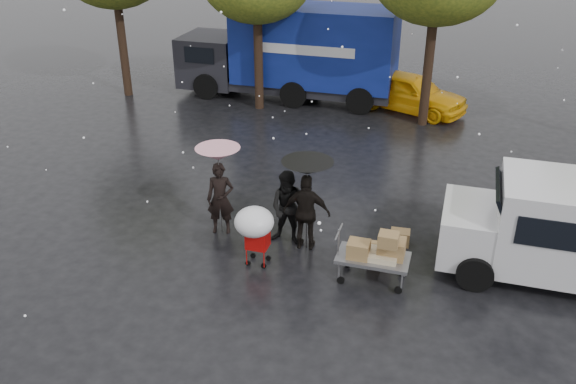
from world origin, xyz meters
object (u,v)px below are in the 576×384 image
(yellow_taxi, at_px, (410,92))
(white_van, at_px, (573,231))
(vendor_cart, at_px, (378,251))
(person_pink, at_px, (220,199))
(blue_truck, at_px, (294,53))
(shopping_cart, at_px, (255,225))
(person_black, at_px, (307,212))

(yellow_taxi, bearing_deg, white_van, -134.03)
(vendor_cart, distance_m, white_van, 4.02)
(vendor_cart, bearing_deg, white_van, 18.29)
(vendor_cart, xyz_separation_m, white_van, (3.79, 1.25, 0.43))
(person_pink, distance_m, yellow_taxi, 10.61)
(white_van, xyz_separation_m, blue_truck, (-8.92, 10.09, 0.60))
(person_pink, distance_m, vendor_cart, 4.00)
(shopping_cart, relative_size, blue_truck, 0.18)
(yellow_taxi, bearing_deg, person_pink, -176.16)
(person_pink, bearing_deg, yellow_taxi, 56.86)
(person_black, distance_m, vendor_cart, 1.96)
(vendor_cart, relative_size, yellow_taxi, 0.37)
(vendor_cart, relative_size, blue_truck, 0.18)
(shopping_cart, height_order, white_van, white_van)
(person_pink, xyz_separation_m, white_van, (7.67, 0.29, 0.28))
(white_van, bearing_deg, person_black, -175.91)
(white_van, distance_m, blue_truck, 13.48)
(shopping_cart, distance_m, yellow_taxi, 11.48)
(vendor_cart, relative_size, shopping_cart, 1.04)
(yellow_taxi, bearing_deg, person_black, -164.59)
(person_black, height_order, white_van, white_van)
(person_black, distance_m, white_van, 5.56)
(person_black, distance_m, yellow_taxi, 10.27)
(yellow_taxi, bearing_deg, blue_truck, 108.19)
(vendor_cart, distance_m, shopping_cart, 2.62)
(person_pink, relative_size, blue_truck, 0.21)
(shopping_cart, relative_size, white_van, 0.30)
(person_black, relative_size, white_van, 0.37)
(person_black, relative_size, shopping_cart, 1.25)
(person_black, xyz_separation_m, yellow_taxi, (1.14, 10.20, -0.21))
(shopping_cart, distance_m, white_van, 6.56)
(person_black, height_order, vendor_cart, person_black)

